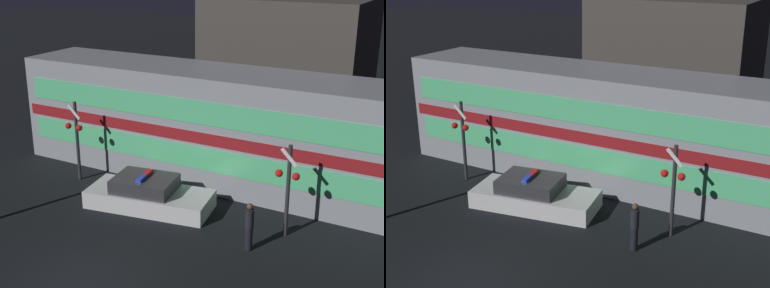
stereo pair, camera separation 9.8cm
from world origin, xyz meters
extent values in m
plane|color=black|center=(0.00, 0.00, 0.00)|extent=(120.00, 120.00, 0.00)
cube|color=#999EA5|center=(0.50, 8.51, 2.21)|extent=(18.07, 3.20, 4.41)
cube|color=maroon|center=(0.50, 6.90, 2.21)|extent=(17.71, 0.03, 0.44)
cube|color=#59D88C|center=(0.50, 6.90, 1.41)|extent=(17.17, 0.02, 0.88)
cube|color=#59D88C|center=(0.50, 6.90, 3.18)|extent=(17.17, 0.02, 0.88)
cube|color=silver|center=(-1.00, 4.98, 0.32)|extent=(4.68, 2.54, 0.64)
cube|color=#333338|center=(-1.17, 4.95, 0.88)|extent=(2.37, 1.94, 0.49)
cube|color=blue|center=(-1.13, 4.68, 1.19)|extent=(0.29, 0.57, 0.12)
cube|color=red|center=(-1.22, 5.22, 1.19)|extent=(0.29, 0.57, 0.12)
cylinder|color=black|center=(3.27, 3.98, 0.37)|extent=(0.22, 0.22, 0.75)
cylinder|color=black|center=(3.27, 3.98, 1.06)|extent=(0.26, 0.26, 0.62)
sphere|color=brown|center=(3.27, 3.98, 1.47)|extent=(0.20, 0.20, 0.20)
cylinder|color=#2D2D33|center=(3.95, 5.39, 1.55)|extent=(0.13, 0.13, 3.10)
sphere|color=red|center=(3.67, 5.25, 2.17)|extent=(0.25, 0.25, 0.25)
sphere|color=red|center=(4.22, 5.25, 2.17)|extent=(0.25, 0.25, 0.25)
cube|color=white|center=(3.95, 5.31, 2.73)|extent=(0.58, 0.03, 0.58)
cylinder|color=#2D2D33|center=(-4.84, 5.70, 1.62)|extent=(0.13, 0.13, 3.23)
sphere|color=red|center=(-5.11, 5.56, 2.26)|extent=(0.25, 0.25, 0.25)
sphere|color=red|center=(-4.57, 5.56, 2.26)|extent=(0.25, 0.25, 0.25)
cube|color=white|center=(-4.84, 5.62, 2.85)|extent=(0.58, 0.03, 0.58)
cube|color=#47423D|center=(-0.60, 18.04, 3.25)|extent=(8.19, 5.99, 6.49)
camera|label=1|loc=(8.76, -9.42, 8.57)|focal=50.00mm
camera|label=2|loc=(8.85, -9.37, 8.57)|focal=50.00mm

